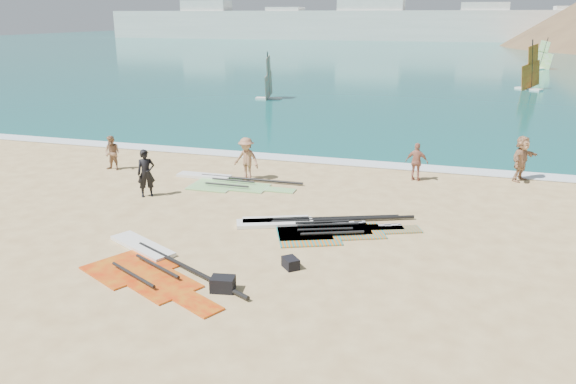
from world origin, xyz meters
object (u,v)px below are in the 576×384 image
(rig_green, at_px, (224,181))
(rig_red, at_px, (150,263))
(beachgoer_back, at_px, (417,162))
(beachgoer_left, at_px, (112,153))
(rig_grey, at_px, (309,225))
(beachgoer_mid, at_px, (246,159))
(beachgoer_right, at_px, (522,158))
(gear_bag_near, at_px, (223,284))
(gear_bag_far, at_px, (291,263))
(rig_orange, at_px, (313,227))
(person_wetsuit, at_px, (146,173))

(rig_green, relative_size, rig_red, 1.01)
(beachgoer_back, bearing_deg, beachgoer_left, 17.68)
(rig_grey, xyz_separation_m, beachgoer_mid, (-4.00, 4.62, 0.88))
(beachgoer_right, bearing_deg, gear_bag_near, 179.67)
(rig_green, distance_m, gear_bag_far, 8.90)
(rig_grey, bearing_deg, gear_bag_near, -122.01)
(gear_bag_far, distance_m, beachgoer_right, 13.21)
(rig_red, height_order, beachgoer_left, beachgoer_left)
(rig_orange, height_order, beachgoer_back, beachgoer_back)
(beachgoer_back, xyz_separation_m, beachgoer_right, (4.26, 1.26, 0.16))
(rig_grey, xyz_separation_m, rig_green, (-4.78, 3.94, 0.00))
(beachgoer_right, bearing_deg, beachgoer_back, 138.12)
(gear_bag_far, bearing_deg, gear_bag_near, -125.08)
(person_wetsuit, bearing_deg, rig_grey, -47.82)
(rig_orange, bearing_deg, rig_red, -155.31)
(rig_green, height_order, rig_red, rig_red)
(rig_green, xyz_separation_m, person_wetsuit, (-2.11, -2.62, 0.88))
(rig_green, distance_m, beachgoer_mid, 1.36)
(person_wetsuit, bearing_deg, rig_orange, -48.98)
(rig_grey, distance_m, rig_red, 5.55)
(gear_bag_near, height_order, person_wetsuit, person_wetsuit)
(gear_bag_far, distance_m, beachgoer_left, 13.28)
(gear_bag_near, bearing_deg, rig_red, 162.10)
(gear_bag_far, bearing_deg, person_wetsuit, 147.36)
(rig_red, bearing_deg, beachgoer_mid, 120.45)
(rig_green, relative_size, person_wetsuit, 3.04)
(beachgoer_left, distance_m, beachgoer_back, 13.62)
(rig_green, height_order, beachgoer_back, beachgoer_back)
(beachgoer_left, bearing_deg, rig_green, -1.61)
(beachgoer_mid, bearing_deg, beachgoer_back, 28.83)
(rig_orange, bearing_deg, rig_green, 117.23)
(rig_grey, relative_size, beachgoer_right, 2.81)
(rig_orange, bearing_deg, beachgoer_back, 44.82)
(rig_grey, distance_m, rig_green, 6.20)
(rig_green, xyz_separation_m, beachgoer_mid, (0.78, 0.68, 0.88))
(gear_bag_far, relative_size, beachgoer_mid, 0.27)
(rig_orange, relative_size, person_wetsuit, 3.31)
(gear_bag_far, xyz_separation_m, beachgoer_left, (-10.81, 7.70, 0.64))
(beachgoer_left, height_order, beachgoer_mid, beachgoer_mid)
(rig_grey, distance_m, rig_orange, 0.28)
(beachgoer_right, bearing_deg, rig_grey, 169.24)
(beachgoer_left, bearing_deg, gear_bag_far, -32.71)
(beachgoer_left, relative_size, beachgoer_back, 0.96)
(rig_red, bearing_deg, gear_bag_near, 9.45)
(rig_green, bearing_deg, beachgoer_mid, 40.89)
(beachgoer_left, bearing_deg, gear_bag_near, -42.20)
(beachgoer_left, bearing_deg, rig_orange, -20.44)
(gear_bag_far, relative_size, beachgoer_back, 0.31)
(rig_orange, distance_m, beachgoer_left, 11.61)
(beachgoer_mid, distance_m, beachgoer_right, 11.71)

